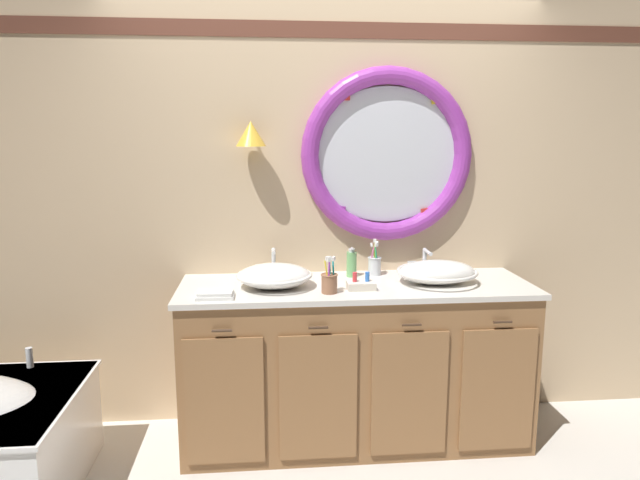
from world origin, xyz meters
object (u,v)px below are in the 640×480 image
sink_basin_left (274,276)px  soap_dispenser (352,263)px  toothbrush_holder_left (329,282)px  toiletry_basket (361,285)px  sink_basin_right (437,272)px  toothbrush_holder_right (375,265)px  folded_hand_towel (215,295)px

sink_basin_left → soap_dispenser: 0.49m
soap_dispenser → toothbrush_holder_left: bearing=-116.1°
soap_dispenser → toiletry_basket: size_ratio=1.17×
sink_basin_left → sink_basin_right: 0.91m
sink_basin_left → soap_dispenser: soap_dispenser is taller
sink_basin_right → toiletry_basket: sink_basin_right is taller
sink_basin_right → toothbrush_holder_right: 0.38m
sink_basin_left → toiletry_basket: sink_basin_left is taller
sink_basin_right → toothbrush_holder_left: size_ratio=2.28×
sink_basin_left → toothbrush_holder_left: 0.32m
sink_basin_right → toothbrush_holder_left: toothbrush_holder_left is taller
toiletry_basket → sink_basin_left: bearing=169.8°
toothbrush_holder_left → folded_hand_towel: (-0.59, -0.04, -0.04)m
sink_basin_left → soap_dispenser: size_ratio=2.36×
sink_basin_right → folded_hand_towel: 1.22m
toiletry_basket → folded_hand_towel: bearing=-172.4°
soap_dispenser → folded_hand_towel: bearing=-153.2°
sink_basin_left → toothbrush_holder_left: size_ratio=2.11×
toothbrush_holder_right → soap_dispenser: bearing=-170.9°
folded_hand_towel → toothbrush_holder_right: bearing=24.3°
sink_basin_left → toothbrush_holder_left: (0.29, -0.15, -0.01)m
soap_dispenser → folded_hand_towel: size_ratio=0.93×
sink_basin_right → toothbrush_holder_right: size_ratio=2.06×
sink_basin_right → soap_dispenser: (-0.45, 0.20, 0.01)m
toothbrush_holder_left → toothbrush_holder_right: (0.31, 0.36, 0.00)m
toothbrush_holder_right → folded_hand_towel: bearing=-155.7°
toothbrush_holder_left → soap_dispenser: (0.17, 0.34, 0.02)m
toothbrush_holder_right → soap_dispenser: 0.14m
toothbrush_holder_left → soap_dispenser: toothbrush_holder_left is taller
sink_basin_left → toothbrush_holder_right: bearing=20.3°
toothbrush_holder_right → folded_hand_towel: size_ratio=1.14×
sink_basin_left → folded_hand_towel: size_ratio=2.19×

